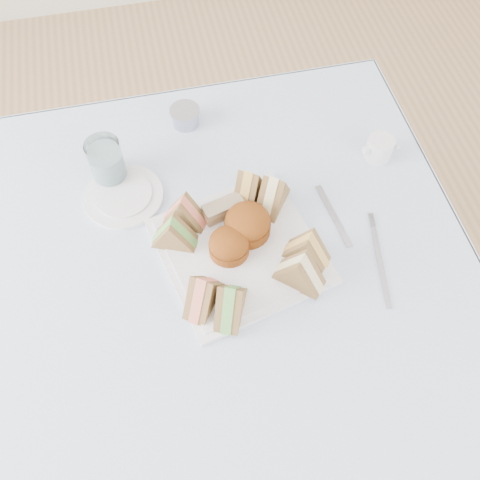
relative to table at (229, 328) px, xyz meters
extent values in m
plane|color=#9E7751|center=(0.00, 0.00, -0.37)|extent=(4.00, 4.00, 0.00)
cube|color=brown|center=(0.00, 0.00, 0.00)|extent=(0.90, 0.90, 0.74)
cube|color=silver|center=(0.00, 0.00, 0.37)|extent=(1.02, 1.02, 0.01)
cube|color=white|center=(0.03, 0.01, 0.38)|extent=(0.37, 0.37, 0.01)
cylinder|color=maroon|center=(0.01, 0.01, 0.42)|extent=(0.10, 0.10, 0.06)
cylinder|color=maroon|center=(0.06, 0.05, 0.42)|extent=(0.13, 0.13, 0.06)
cube|color=tan|center=(0.02, 0.10, 0.41)|extent=(0.09, 0.06, 0.04)
cylinder|color=white|center=(-0.19, 0.20, 0.38)|extent=(0.23, 0.23, 0.01)
cylinder|color=white|center=(-0.21, 0.26, 0.43)|extent=(0.10, 0.10, 0.11)
cylinder|color=#9FA0B8|center=(-0.02, 0.39, 0.40)|extent=(0.08, 0.08, 0.04)
cube|color=#9FA0B8|center=(0.25, 0.05, 0.38)|extent=(0.03, 0.17, 0.00)
cube|color=#9FA0B8|center=(0.30, -0.09, 0.38)|extent=(0.05, 0.19, 0.00)
cylinder|color=white|center=(0.40, 0.19, 0.40)|extent=(0.07, 0.07, 0.05)
camera|label=1|loc=(-0.09, -0.54, 1.34)|focal=40.00mm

